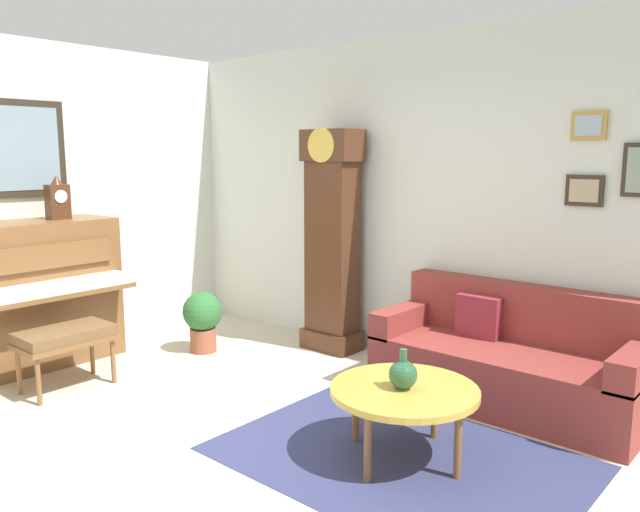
{
  "coord_description": "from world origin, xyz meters",
  "views": [
    {
      "loc": [
        3.03,
        -2.24,
        1.81
      ],
      "look_at": [
        -0.06,
        1.34,
        1.03
      ],
      "focal_mm": 35.09,
      "sensor_mm": 36.0,
      "label": 1
    }
  ],
  "objects": [
    {
      "name": "green_jug",
      "position": [
        1.12,
        0.72,
        0.53
      ],
      "size": [
        0.17,
        0.17,
        0.24
      ],
      "color": "#234C33",
      "rests_on": "coffee_table"
    },
    {
      "name": "piano",
      "position": [
        -2.23,
        0.07,
        0.63
      ],
      "size": [
        0.87,
        1.44,
        1.24
      ],
      "color": "brown",
      "rests_on": "ground_plane"
    },
    {
      "name": "couch",
      "position": [
        1.21,
        1.98,
        0.31
      ],
      "size": [
        1.9,
        0.8,
        0.84
      ],
      "color": "maroon",
      "rests_on": "ground_plane"
    },
    {
      "name": "piano_bench",
      "position": [
        -1.49,
        -0.01,
        0.41
      ],
      "size": [
        0.42,
        0.7,
        0.48
      ],
      "color": "brown",
      "rests_on": "ground_plane"
    },
    {
      "name": "ground_plane",
      "position": [
        0.0,
        0.0,
        -0.05
      ],
      "size": [
        6.4,
        6.0,
        0.1
      ],
      "primitive_type": "cube",
      "color": "beige"
    },
    {
      "name": "mantel_clock",
      "position": [
        -2.23,
        0.37,
        1.42
      ],
      "size": [
        0.13,
        0.18,
        0.38
      ],
      "color": "#4C2B19",
      "rests_on": "piano"
    },
    {
      "name": "potted_plant",
      "position": [
        -1.43,
        1.27,
        0.32
      ],
      "size": [
        0.36,
        0.36,
        0.56
      ],
      "color": "#935138",
      "rests_on": "ground_plane"
    },
    {
      "name": "grandfather_clock",
      "position": [
        -0.58,
        2.11,
        0.96
      ],
      "size": [
        0.52,
        0.34,
        2.03
      ],
      "color": "#4C2B19",
      "rests_on": "ground_plane"
    },
    {
      "name": "wall_back",
      "position": [
        0.01,
        2.4,
        1.4
      ],
      "size": [
        5.3,
        0.13,
        2.8
      ],
      "color": "silver",
      "rests_on": "ground_plane"
    },
    {
      "name": "coffee_table",
      "position": [
        1.11,
        0.74,
        0.42
      ],
      "size": [
        0.88,
        0.88,
        0.45
      ],
      "color": "gold",
      "rests_on": "ground_plane"
    },
    {
      "name": "area_rug",
      "position": [
        1.09,
        0.73,
        0.0
      ],
      "size": [
        2.1,
        1.5,
        0.01
      ],
      "primitive_type": "cube",
      "color": "navy",
      "rests_on": "ground_plane"
    }
  ]
}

